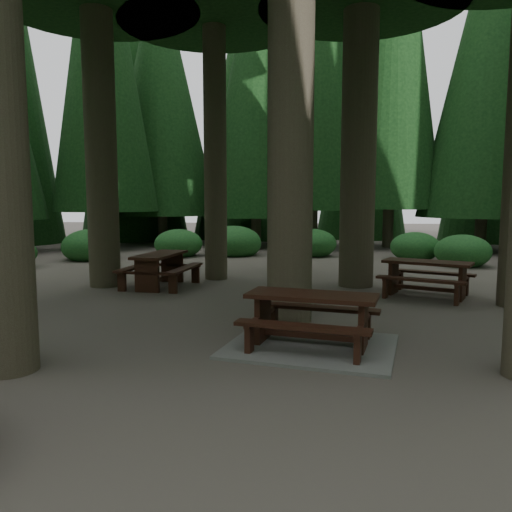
# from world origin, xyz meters

# --- Properties ---
(ground) EXTENTS (80.00, 80.00, 0.00)m
(ground) POSITION_xyz_m (0.00, 0.00, 0.00)
(ground) COLOR #554C45
(ground) RESTS_ON ground
(picnic_table_a) EXTENTS (2.88, 2.55, 0.85)m
(picnic_table_a) POSITION_xyz_m (1.21, -1.54, 0.30)
(picnic_table_a) COLOR gray
(picnic_table_a) RESTS_ON ground
(picnic_table_b) EXTENTS (1.86, 2.20, 0.88)m
(picnic_table_b) POSITION_xyz_m (-2.70, 3.50, 0.58)
(picnic_table_b) COLOR black
(picnic_table_b) RESTS_ON ground
(picnic_table_d) EXTENTS (2.44, 2.25, 0.85)m
(picnic_table_d) POSITION_xyz_m (3.92, 2.86, 0.56)
(picnic_table_d) COLOR black
(picnic_table_d) RESTS_ON ground
(shrub_ring) EXTENTS (23.86, 24.64, 1.49)m
(shrub_ring) POSITION_xyz_m (0.70, 0.75, 0.40)
(shrub_ring) COLOR #1E5827
(shrub_ring) RESTS_ON ground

